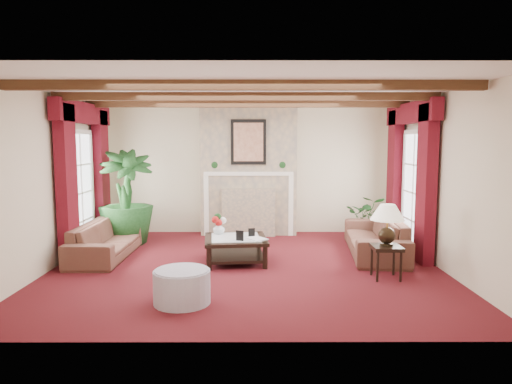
{
  "coord_description": "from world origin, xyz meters",
  "views": [
    {
      "loc": [
        0.13,
        -7.04,
        1.96
      ],
      "look_at": [
        0.15,
        0.4,
        1.14
      ],
      "focal_mm": 32.0,
      "sensor_mm": 36.0,
      "label": 1
    }
  ],
  "objects_px": {
    "sofa_left": "(106,234)",
    "potted_palm": "(127,218)",
    "sofa_right": "(375,230)",
    "side_table": "(386,262)",
    "ottoman": "(182,287)",
    "coffee_table": "(236,250)"
  },
  "relations": [
    {
      "from": "sofa_left",
      "to": "potted_palm",
      "type": "relative_size",
      "value": 0.96
    },
    {
      "from": "sofa_right",
      "to": "side_table",
      "type": "bearing_deg",
      "value": -2.27
    },
    {
      "from": "sofa_left",
      "to": "side_table",
      "type": "bearing_deg",
      "value": -105.42
    },
    {
      "from": "side_table",
      "to": "ottoman",
      "type": "relative_size",
      "value": 0.69
    },
    {
      "from": "potted_palm",
      "to": "coffee_table",
      "type": "height_order",
      "value": "potted_palm"
    },
    {
      "from": "sofa_left",
      "to": "ottoman",
      "type": "distance_m",
      "value": 2.79
    },
    {
      "from": "sofa_right",
      "to": "potted_palm",
      "type": "bearing_deg",
      "value": -94.28
    },
    {
      "from": "coffee_table",
      "to": "sofa_right",
      "type": "bearing_deg",
      "value": 6.71
    },
    {
      "from": "sofa_left",
      "to": "potted_palm",
      "type": "distance_m",
      "value": 1.03
    },
    {
      "from": "potted_palm",
      "to": "coffee_table",
      "type": "bearing_deg",
      "value": -32.56
    },
    {
      "from": "coffee_table",
      "to": "ottoman",
      "type": "relative_size",
      "value": 1.43
    },
    {
      "from": "coffee_table",
      "to": "ottoman",
      "type": "distance_m",
      "value": 1.98
    },
    {
      "from": "side_table",
      "to": "sofa_left",
      "type": "bearing_deg",
      "value": 164.22
    },
    {
      "from": "coffee_table",
      "to": "side_table",
      "type": "height_order",
      "value": "side_table"
    },
    {
      "from": "sofa_right",
      "to": "sofa_left",
      "type": "bearing_deg",
      "value": -81.59
    },
    {
      "from": "sofa_left",
      "to": "coffee_table",
      "type": "height_order",
      "value": "sofa_left"
    },
    {
      "from": "side_table",
      "to": "potted_palm",
      "type": "bearing_deg",
      "value": 152.42
    },
    {
      "from": "potted_palm",
      "to": "coffee_table",
      "type": "relative_size",
      "value": 2.09
    },
    {
      "from": "coffee_table",
      "to": "potted_palm",
      "type": "bearing_deg",
      "value": 141.82
    },
    {
      "from": "ottoman",
      "to": "potted_palm",
      "type": "bearing_deg",
      "value": 115.74
    },
    {
      "from": "sofa_right",
      "to": "coffee_table",
      "type": "relative_size",
      "value": 2.26
    },
    {
      "from": "sofa_right",
      "to": "ottoman",
      "type": "relative_size",
      "value": 3.24
    }
  ]
}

